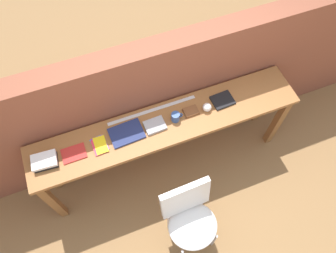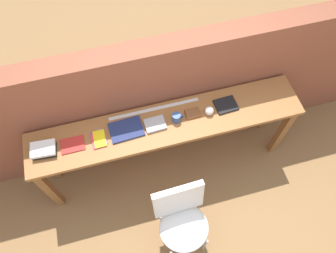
{
  "view_description": "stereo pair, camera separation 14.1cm",
  "coord_description": "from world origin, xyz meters",
  "px_view_note": "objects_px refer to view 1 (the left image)",
  "views": [
    {
      "loc": [
        -0.5,
        -1.05,
        3.41
      ],
      "look_at": [
        0.0,
        0.25,
        0.9
      ],
      "focal_mm": 35.0,
      "sensor_mm": 36.0,
      "label": 1
    },
    {
      "loc": [
        -0.36,
        -1.09,
        3.41
      ],
      "look_at": [
        0.0,
        0.25,
        0.9
      ],
      "focal_mm": 35.0,
      "sensor_mm": 36.0,
      "label": 2
    }
  ],
  "objects_px": {
    "pamphlet_pile_colourful": "(100,145)",
    "book_open_centre": "(126,133)",
    "book_repair_rightmost": "(223,100)",
    "sports_ball_small": "(207,107)",
    "chair_white_moulded": "(190,216)",
    "mug": "(176,117)",
    "magazine_cycling": "(74,154)",
    "book_stack_leftmost": "(45,161)",
    "leather_journal_brown": "(191,111)"
  },
  "relations": [
    {
      "from": "chair_white_moulded",
      "to": "book_repair_rightmost",
      "type": "xyz_separation_m",
      "value": [
        0.64,
        0.8,
        0.36
      ]
    },
    {
      "from": "chair_white_moulded",
      "to": "magazine_cycling",
      "type": "height_order",
      "value": "same"
    },
    {
      "from": "chair_white_moulded",
      "to": "pamphlet_pile_colourful",
      "type": "xyz_separation_m",
      "value": [
        -0.54,
        0.76,
        0.36
      ]
    },
    {
      "from": "book_open_centre",
      "to": "book_repair_rightmost",
      "type": "bearing_deg",
      "value": -2.07
    },
    {
      "from": "book_open_centre",
      "to": "book_repair_rightmost",
      "type": "relative_size",
      "value": 1.48
    },
    {
      "from": "pamphlet_pile_colourful",
      "to": "leather_journal_brown",
      "type": "bearing_deg",
      "value": 2.05
    },
    {
      "from": "magazine_cycling",
      "to": "sports_ball_small",
      "type": "height_order",
      "value": "sports_ball_small"
    },
    {
      "from": "sports_ball_small",
      "to": "pamphlet_pile_colourful",
      "type": "bearing_deg",
      "value": -179.84
    },
    {
      "from": "book_open_centre",
      "to": "mug",
      "type": "bearing_deg",
      "value": -5.1
    },
    {
      "from": "magazine_cycling",
      "to": "book_open_centre",
      "type": "relative_size",
      "value": 0.69
    },
    {
      "from": "leather_journal_brown",
      "to": "book_stack_leftmost",
      "type": "bearing_deg",
      "value": -179.4
    },
    {
      "from": "book_stack_leftmost",
      "to": "magazine_cycling",
      "type": "xyz_separation_m",
      "value": [
        0.23,
        -0.0,
        -0.03
      ]
    },
    {
      "from": "book_stack_leftmost",
      "to": "mug",
      "type": "bearing_deg",
      "value": 0.2
    },
    {
      "from": "mug",
      "to": "leather_journal_brown",
      "type": "relative_size",
      "value": 0.85
    },
    {
      "from": "magazine_cycling",
      "to": "leather_journal_brown",
      "type": "height_order",
      "value": "leather_journal_brown"
    },
    {
      "from": "pamphlet_pile_colourful",
      "to": "mug",
      "type": "distance_m",
      "value": 0.7
    },
    {
      "from": "leather_journal_brown",
      "to": "sports_ball_small",
      "type": "bearing_deg",
      "value": -11.62
    },
    {
      "from": "sports_ball_small",
      "to": "book_repair_rightmost",
      "type": "xyz_separation_m",
      "value": [
        0.18,
        0.04,
        -0.03
      ]
    },
    {
      "from": "pamphlet_pile_colourful",
      "to": "book_repair_rightmost",
      "type": "xyz_separation_m",
      "value": [
        1.18,
        0.04,
        0.0
      ]
    },
    {
      "from": "book_stack_leftmost",
      "to": "pamphlet_pile_colourful",
      "type": "distance_m",
      "value": 0.46
    },
    {
      "from": "book_stack_leftmost",
      "to": "sports_ball_small",
      "type": "bearing_deg",
      "value": -0.04
    },
    {
      "from": "chair_white_moulded",
      "to": "book_repair_rightmost",
      "type": "height_order",
      "value": "book_repair_rightmost"
    },
    {
      "from": "chair_white_moulded",
      "to": "pamphlet_pile_colourful",
      "type": "height_order",
      "value": "pamphlet_pile_colourful"
    },
    {
      "from": "magazine_cycling",
      "to": "sports_ball_small",
      "type": "distance_m",
      "value": 1.23
    },
    {
      "from": "pamphlet_pile_colourful",
      "to": "chair_white_moulded",
      "type": "bearing_deg",
      "value": -54.71
    },
    {
      "from": "book_stack_leftmost",
      "to": "book_open_centre",
      "type": "height_order",
      "value": "book_stack_leftmost"
    },
    {
      "from": "book_open_centre",
      "to": "leather_journal_brown",
      "type": "relative_size",
      "value": 2.24
    },
    {
      "from": "magazine_cycling",
      "to": "book_repair_rightmost",
      "type": "relative_size",
      "value": 1.03
    },
    {
      "from": "pamphlet_pile_colourful",
      "to": "book_repair_rightmost",
      "type": "height_order",
      "value": "book_repair_rightmost"
    },
    {
      "from": "sports_ball_small",
      "to": "leather_journal_brown",
      "type": "bearing_deg",
      "value": 168.95
    },
    {
      "from": "mug",
      "to": "sports_ball_small",
      "type": "relative_size",
      "value": 1.35
    },
    {
      "from": "book_open_centre",
      "to": "book_repair_rightmost",
      "type": "height_order",
      "value": "same"
    },
    {
      "from": "pamphlet_pile_colourful",
      "to": "book_open_centre",
      "type": "relative_size",
      "value": 0.65
    },
    {
      "from": "mug",
      "to": "pamphlet_pile_colourful",
      "type": "bearing_deg",
      "value": -179.37
    },
    {
      "from": "pamphlet_pile_colourful",
      "to": "book_stack_leftmost",
      "type": "bearing_deg",
      "value": 179.54
    },
    {
      "from": "magazine_cycling",
      "to": "sports_ball_small",
      "type": "xyz_separation_m",
      "value": [
        1.23,
        0.0,
        0.03
      ]
    },
    {
      "from": "book_open_centre",
      "to": "book_repair_rightmost",
      "type": "xyz_separation_m",
      "value": [
        0.93,
        0.01,
        0.0
      ]
    },
    {
      "from": "book_repair_rightmost",
      "to": "pamphlet_pile_colourful",
      "type": "bearing_deg",
      "value": 179.09
    },
    {
      "from": "mug",
      "to": "sports_ball_small",
      "type": "distance_m",
      "value": 0.3
    },
    {
      "from": "magazine_cycling",
      "to": "pamphlet_pile_colourful",
      "type": "xyz_separation_m",
      "value": [
        0.23,
        -0.0,
        0.0
      ]
    },
    {
      "from": "chair_white_moulded",
      "to": "sports_ball_small",
      "type": "relative_size",
      "value": 10.95
    },
    {
      "from": "chair_white_moulded",
      "to": "book_stack_leftmost",
      "type": "height_order",
      "value": "book_stack_leftmost"
    },
    {
      "from": "pamphlet_pile_colourful",
      "to": "book_open_centre",
      "type": "distance_m",
      "value": 0.25
    },
    {
      "from": "chair_white_moulded",
      "to": "sports_ball_small",
      "type": "distance_m",
      "value": 0.98
    },
    {
      "from": "magazine_cycling",
      "to": "book_stack_leftmost",
      "type": "bearing_deg",
      "value": 179.6
    },
    {
      "from": "chair_white_moulded",
      "to": "book_stack_leftmost",
      "type": "relative_size",
      "value": 4.15
    },
    {
      "from": "book_open_centre",
      "to": "sports_ball_small",
      "type": "xyz_separation_m",
      "value": [
        0.76,
        -0.02,
        0.03
      ]
    },
    {
      "from": "book_repair_rightmost",
      "to": "book_open_centre",
      "type": "bearing_deg",
      "value": 178.0
    },
    {
      "from": "mug",
      "to": "sports_ball_small",
      "type": "bearing_deg",
      "value": -0.94
    },
    {
      "from": "book_stack_leftmost",
      "to": "sports_ball_small",
      "type": "height_order",
      "value": "sports_ball_small"
    }
  ]
}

